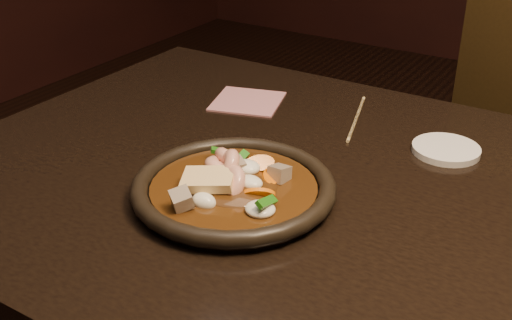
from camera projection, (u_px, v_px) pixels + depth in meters
The scene contains 6 objects.
table at pixel (413, 258), 0.97m from camera, with size 1.60×0.90×0.75m.
plate at pixel (234, 189), 0.97m from camera, with size 0.31×0.31×0.03m.
stirfry at pixel (233, 183), 0.97m from camera, with size 0.17×0.21×0.07m.
saucer_left at pixel (446, 149), 1.11m from camera, with size 0.12×0.12×0.01m, color silver.
chopsticks at pixel (356, 118), 1.23m from camera, with size 0.06×0.21×0.01m.
napkin at pixel (248, 101), 1.31m from camera, with size 0.13×0.13×0.00m, color #B36E74.
Camera 1 is at (0.22, -0.79, 1.25)m, focal length 45.00 mm.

